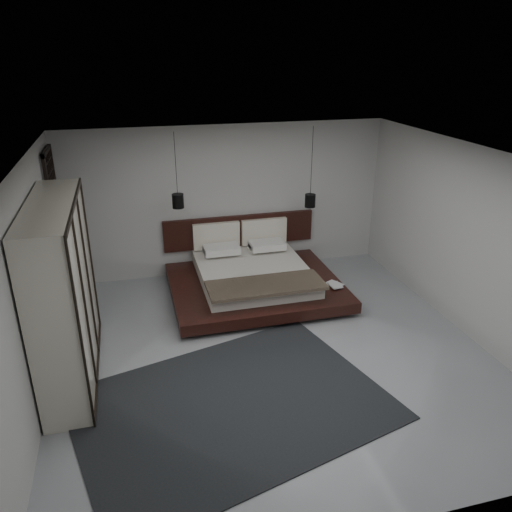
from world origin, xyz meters
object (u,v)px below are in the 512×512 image
object	(u,v)px
rug	(232,405)
bed	(253,277)
wardrobe	(63,293)
pendant_left	(178,201)
lattice_screen	(59,229)
pendant_right	(310,200)

from	to	relation	value
rug	bed	bearing A→B (deg)	70.84
bed	wardrobe	distance (m)	3.48
pendant_left	rug	size ratio (longest dim) A/B	0.35
bed	rug	distance (m)	3.10
lattice_screen	rug	bearing A→B (deg)	-58.18
pendant_left	rug	xyz separation A→B (m)	(0.18, -3.38, -1.64)
lattice_screen	bed	size ratio (longest dim) A/B	0.90
wardrobe	pendant_left	bearing A→B (deg)	51.59
bed	pendant_left	xyz separation A→B (m)	(-1.19, 0.47, 1.35)
bed	pendant_left	world-z (taller)	pendant_left
lattice_screen	bed	world-z (taller)	lattice_screen
bed	wardrobe	xyz separation A→B (m)	(-2.91, -1.69, 0.89)
rug	lattice_screen	bearing A→B (deg)	121.82
pendant_left	rug	distance (m)	3.76
bed	pendant_right	bearing A→B (deg)	21.48
bed	rug	size ratio (longest dim) A/B	0.80
wardrobe	rug	bearing A→B (deg)	-32.77
pendant_left	pendant_right	bearing A→B (deg)	0.00
lattice_screen	wardrobe	distance (m)	2.26
wardrobe	bed	bearing A→B (deg)	30.21
bed	pendant_right	size ratio (longest dim) A/B	2.01
lattice_screen	wardrobe	world-z (taller)	lattice_screen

